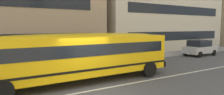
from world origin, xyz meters
TOP-DOWN VIEW (x-y plane):
  - ground_plane at (0.00, 0.00)m, footprint 400.00×400.00m
  - sidewalk_far at (0.00, 7.12)m, footprint 120.00×3.00m
  - lane_centreline at (0.00, 0.00)m, footprint 110.00×0.16m
  - school_bus at (0.08, 1.67)m, footprint 12.00×2.84m
  - parked_car_silver_under_tree at (14.76, 4.62)m, footprint 3.99×2.06m

SIDE VIEW (x-z plane):
  - ground_plane at x=0.00m, z-range 0.00..0.00m
  - lane_centreline at x=0.00m, z-range 0.00..0.01m
  - sidewalk_far at x=0.00m, z-range 0.00..0.01m
  - parked_car_silver_under_tree at x=14.76m, z-range 0.02..1.66m
  - school_bus at x=0.08m, z-range 0.25..2.93m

